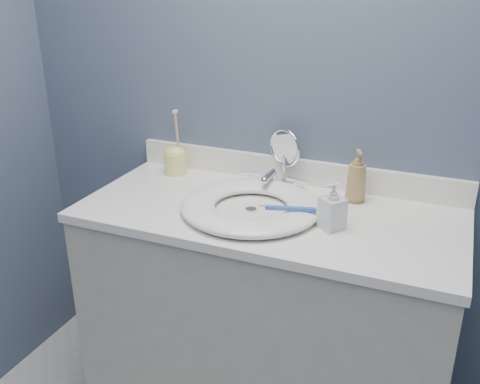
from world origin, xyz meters
The scene contains 12 objects.
back_wall centered at (0.00, 1.25, 1.20)m, with size 2.20×0.02×2.40m, color #48546D.
vanity_cabinet centered at (0.00, 0.97, 0.42)m, with size 1.20×0.55×0.85m, color #B8B5A8.
countertop centered at (0.00, 0.97, 0.86)m, with size 1.22×0.57×0.03m, color white.
backsplash centered at (0.00, 1.24, 0.93)m, with size 1.22×0.02×0.09m, color white.
basin centered at (-0.05, 0.94, 0.90)m, with size 0.45×0.45×0.04m, color white, non-canonical shape.
drain centered at (-0.05, 0.94, 0.88)m, with size 0.04×0.04×0.01m, color silver.
faucet centered at (-0.05, 1.14, 0.91)m, with size 0.25×0.13×0.07m.
makeup_mirror centered at (-0.03, 1.21, 0.99)m, with size 0.13×0.08×0.21m.
soap_bottle_amber centered at (0.24, 1.15, 0.97)m, with size 0.07×0.07×0.18m, color #A47F4A.
soap_bottle_clear centered at (0.22, 0.92, 0.95)m, with size 0.06×0.07×0.14m, color silver.
toothbrush_holder centered at (-0.44, 1.16, 0.94)m, with size 0.09×0.09×0.25m.
toothbrush_lying centered at (0.08, 0.92, 0.92)m, with size 0.17×0.06×0.02m.
Camera 1 is at (0.52, -0.50, 1.59)m, focal length 40.00 mm.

